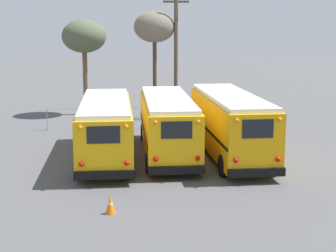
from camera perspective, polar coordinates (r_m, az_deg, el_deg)
ground_plane at (r=26.92m, az=-0.08°, el=-3.11°), size 160.00×160.00×0.00m
school_bus_0 at (r=25.85m, az=-6.92°, el=-0.09°), size 2.72×9.68×2.97m
school_bus_1 at (r=26.51m, az=-0.07°, el=0.29°), size 2.54×9.67×3.01m
school_bus_2 at (r=26.35m, az=6.87°, el=0.37°), size 2.81×10.00×3.19m
utility_pole at (r=36.45m, az=0.88°, el=8.31°), size 1.80×0.28×9.32m
bare_tree_0 at (r=36.87m, az=-1.50°, el=10.80°), size 2.92×2.92×7.59m
bare_tree_1 at (r=38.83m, az=-9.28°, el=9.69°), size 3.26×3.26×7.04m
fence_line at (r=33.35m, az=-1.05°, el=1.38°), size 14.35×0.06×1.42m
traffic_cone at (r=18.63m, az=-6.42°, el=-8.66°), size 0.36×0.36×0.67m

